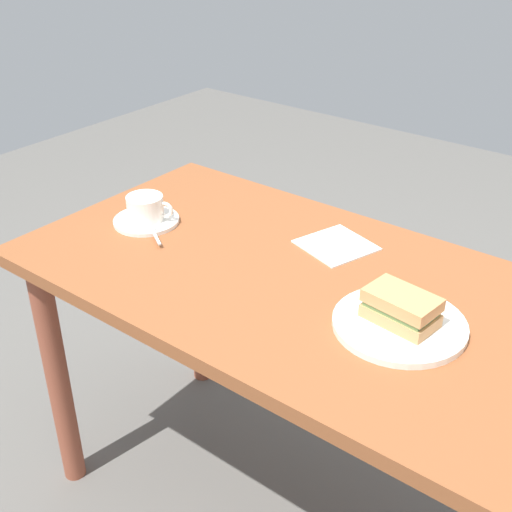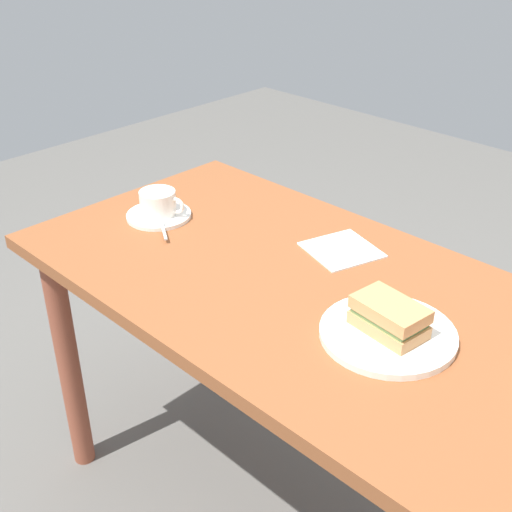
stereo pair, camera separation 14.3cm
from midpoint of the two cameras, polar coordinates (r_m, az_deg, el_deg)
dining_table at (r=1.46m, az=2.10°, el=-5.99°), size 1.34×0.69×0.74m
sandwich_plate at (r=1.27m, az=9.13°, el=-5.94°), size 0.26×0.26×0.01m
sandwich_front at (r=1.25m, az=9.22°, el=-4.53°), size 0.14×0.10×0.06m
coffee_saucer at (r=1.68m, az=-11.87°, el=2.95°), size 0.16×0.16×0.01m
coffee_cup at (r=1.66m, az=-11.95°, el=4.09°), size 0.11×0.09×0.06m
spoon at (r=1.60m, az=-11.39°, el=1.98°), size 0.09×0.06×0.01m
napkin at (r=1.54m, az=4.30°, el=0.86°), size 0.19×0.19×0.00m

